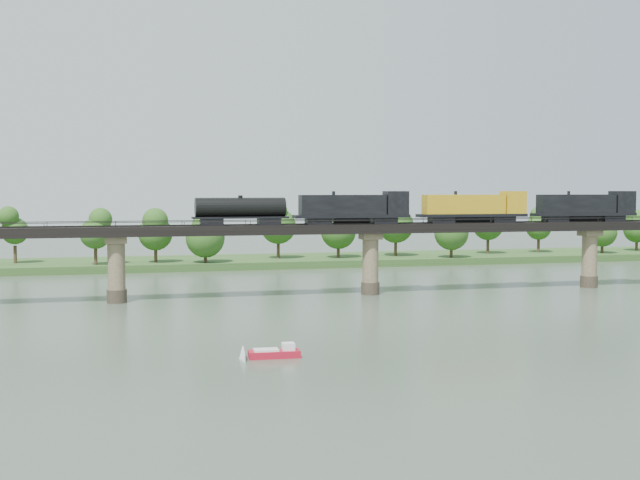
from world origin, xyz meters
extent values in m
plane|color=#394939|center=(0.00, 0.00, 0.00)|extent=(400.00, 400.00, 0.00)
cube|color=#2A4E1F|center=(0.00, 85.00, 0.80)|extent=(300.00, 24.00, 1.60)
cylinder|color=#473A2D|center=(-40.00, 30.00, 1.00)|extent=(3.00, 3.00, 2.00)
cylinder|color=#897959|center=(-40.00, 30.00, 5.50)|extent=(2.60, 2.60, 9.00)
cube|color=#897959|center=(-40.00, 30.00, 9.50)|extent=(3.20, 3.20, 1.00)
cylinder|color=#473A2D|center=(0.00, 30.00, 1.00)|extent=(3.00, 3.00, 2.00)
cylinder|color=#897959|center=(0.00, 30.00, 5.50)|extent=(2.60, 2.60, 9.00)
cube|color=#897959|center=(0.00, 30.00, 9.50)|extent=(3.20, 3.20, 1.00)
cylinder|color=#473A2D|center=(40.00, 30.00, 1.00)|extent=(3.00, 3.00, 2.00)
cylinder|color=#897959|center=(40.00, 30.00, 5.50)|extent=(2.60, 2.60, 9.00)
cube|color=#897959|center=(40.00, 30.00, 9.50)|extent=(3.20, 3.20, 1.00)
cube|color=black|center=(0.00, 30.00, 10.75)|extent=(220.00, 5.00, 1.50)
cube|color=black|center=(0.00, 29.25, 11.58)|extent=(220.00, 0.12, 0.16)
cube|color=black|center=(0.00, 30.75, 11.58)|extent=(220.00, 0.12, 0.16)
cube|color=black|center=(0.00, 27.60, 12.20)|extent=(220.00, 0.10, 0.10)
cube|color=black|center=(0.00, 32.40, 12.20)|extent=(220.00, 0.10, 0.10)
cube|color=black|center=(0.00, 27.60, 11.85)|extent=(0.08, 0.08, 0.70)
cube|color=black|center=(0.00, 32.40, 11.85)|extent=(0.08, 0.08, 0.70)
cylinder|color=#382619|center=(-60.94, 84.18, 3.46)|extent=(0.70, 0.70, 3.71)
sphere|color=#204C15|center=(-60.94, 84.18, 8.41)|extent=(5.67, 5.67, 5.67)
sphere|color=#204C15|center=(-60.94, 84.18, 11.50)|extent=(4.25, 4.25, 4.25)
cylinder|color=#382619|center=(-44.43, 76.31, 3.35)|extent=(0.70, 0.70, 3.51)
sphere|color=#204C15|center=(-44.43, 76.31, 8.03)|extent=(6.31, 6.31, 6.31)
sphere|color=#204C15|center=(-44.43, 76.31, 10.96)|extent=(4.73, 4.73, 4.73)
cylinder|color=#382619|center=(-32.24, 78.84, 3.27)|extent=(0.70, 0.70, 3.34)
sphere|color=#204C15|center=(-32.24, 78.84, 7.73)|extent=(7.18, 7.18, 7.18)
sphere|color=#204C15|center=(-32.24, 78.84, 10.52)|extent=(5.39, 5.39, 5.39)
cylinder|color=#382619|center=(-22.01, 76.15, 3.01)|extent=(0.70, 0.70, 2.83)
sphere|color=#204C15|center=(-22.01, 76.15, 6.78)|extent=(8.26, 8.26, 8.26)
sphere|color=#204C15|center=(-22.01, 76.15, 9.14)|extent=(6.19, 6.19, 6.19)
cylinder|color=#382619|center=(-5.04, 82.68, 3.58)|extent=(0.70, 0.70, 3.96)
sphere|color=#204C15|center=(-5.04, 82.68, 8.87)|extent=(8.07, 8.07, 8.07)
sphere|color=#204C15|center=(-5.04, 82.68, 12.17)|extent=(6.05, 6.05, 6.05)
cylinder|color=#382619|center=(8.52, 81.14, 3.23)|extent=(0.70, 0.70, 3.27)
sphere|color=#204C15|center=(8.52, 81.14, 7.59)|extent=(8.03, 8.03, 8.03)
sphere|color=#204C15|center=(8.52, 81.14, 10.31)|extent=(6.02, 6.02, 6.02)
cylinder|color=#382619|center=(22.65, 82.31, 3.56)|extent=(0.70, 0.70, 3.92)
sphere|color=#204C15|center=(22.65, 82.31, 8.79)|extent=(8.29, 8.29, 8.29)
sphere|color=#204C15|center=(22.65, 82.31, 12.05)|extent=(6.21, 6.21, 6.21)
cylinder|color=#382619|center=(33.59, 75.35, 3.11)|extent=(0.70, 0.70, 3.02)
sphere|color=#204C15|center=(33.59, 75.35, 7.15)|extent=(7.74, 7.74, 7.74)
sphere|color=#204C15|center=(33.59, 75.35, 9.67)|extent=(5.80, 5.80, 5.80)
cylinder|color=#382619|center=(46.81, 84.03, 3.50)|extent=(0.70, 0.70, 3.80)
sphere|color=#204C15|center=(46.81, 84.03, 8.56)|extent=(7.47, 7.47, 7.47)
sphere|color=#204C15|center=(46.81, 84.03, 11.73)|extent=(5.60, 5.60, 5.60)
cylinder|color=#382619|center=(60.48, 84.26, 3.29)|extent=(0.70, 0.70, 3.38)
sphere|color=#204C15|center=(60.48, 84.26, 7.80)|extent=(6.23, 6.23, 6.23)
sphere|color=#204C15|center=(60.48, 84.26, 10.62)|extent=(4.67, 4.67, 4.67)
cylinder|color=#382619|center=(74.35, 78.39, 2.99)|extent=(0.70, 0.70, 2.77)
sphere|color=#204C15|center=(74.35, 78.39, 6.68)|extent=(7.04, 7.04, 7.04)
sphere|color=#204C15|center=(74.35, 78.39, 8.99)|extent=(5.28, 5.28, 5.28)
cylinder|color=#382619|center=(87.62, 83.57, 3.07)|extent=(0.70, 0.70, 2.94)
sphere|color=#204C15|center=(87.62, 83.57, 7.00)|extent=(6.73, 6.73, 6.73)
sphere|color=#204C15|center=(87.62, 83.57, 9.45)|extent=(5.05, 5.05, 5.05)
cube|color=black|center=(44.21, 30.00, 12.05)|extent=(3.99, 2.40, 1.10)
cube|color=black|center=(33.23, 30.00, 12.05)|extent=(3.99, 2.40, 1.10)
cube|color=black|center=(38.72, 30.00, 12.75)|extent=(18.97, 2.99, 0.50)
cube|color=black|center=(37.22, 30.00, 14.59)|extent=(13.98, 2.70, 3.19)
cube|color=black|center=(46.20, 30.00, 14.89)|extent=(3.59, 2.99, 3.79)
cylinder|color=black|center=(38.72, 30.00, 12.20)|extent=(5.99, 1.40, 1.40)
cube|color=black|center=(23.24, 30.00, 12.05)|extent=(3.99, 2.40, 1.10)
cube|color=black|center=(12.26, 30.00, 12.05)|extent=(3.99, 2.40, 1.10)
cube|color=black|center=(17.75, 30.00, 12.75)|extent=(18.97, 2.99, 0.50)
cube|color=#C29217|center=(16.26, 30.00, 14.59)|extent=(13.98, 2.70, 3.19)
cube|color=#C29217|center=(25.24, 30.00, 14.89)|extent=(3.59, 2.99, 3.79)
cylinder|color=black|center=(17.75, 30.00, 12.20)|extent=(5.99, 1.40, 1.40)
cube|color=black|center=(2.28, 30.00, 12.05)|extent=(3.99, 2.40, 1.10)
cube|color=black|center=(-8.70, 30.00, 12.05)|extent=(3.99, 2.40, 1.10)
cube|color=black|center=(-3.21, 30.00, 12.75)|extent=(18.97, 2.99, 0.50)
cube|color=black|center=(-4.71, 30.00, 14.59)|extent=(13.98, 2.70, 3.19)
cube|color=black|center=(4.28, 30.00, 14.89)|extent=(3.59, 2.99, 3.79)
cylinder|color=black|center=(-3.21, 30.00, 12.20)|extent=(5.99, 1.40, 1.40)
cube|color=black|center=(-16.69, 30.00, 12.05)|extent=(3.49, 2.20, 1.10)
cube|color=black|center=(-25.67, 30.00, 12.05)|extent=(3.49, 2.20, 1.10)
cube|color=black|center=(-21.18, 30.00, 12.70)|extent=(14.97, 2.40, 0.30)
cylinder|color=black|center=(-21.18, 30.00, 14.30)|extent=(13.98, 2.99, 2.99)
cylinder|color=black|center=(-21.18, 30.00, 15.89)|extent=(0.70, 0.70, 0.50)
cube|color=#B41428|center=(-24.30, -14.67, 0.36)|extent=(5.29, 2.12, 0.73)
cube|color=white|center=(-25.14, -14.63, 0.78)|extent=(2.57, 1.68, 0.26)
cube|color=white|center=(-22.85, -14.74, 1.09)|extent=(1.31, 1.31, 0.73)
camera|label=1|loc=(-39.11, -93.75, 16.99)|focal=45.00mm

